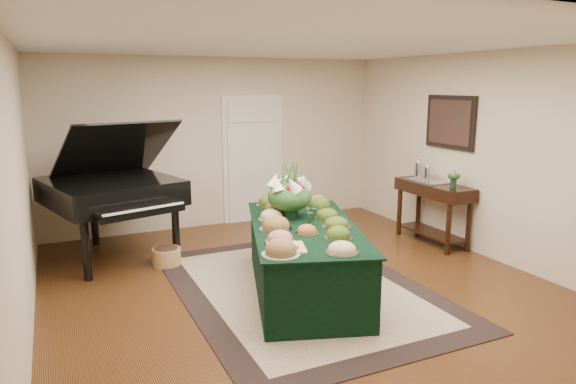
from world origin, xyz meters
name	(u,v)px	position (x,y,z in m)	size (l,w,h in m)	color
ground	(299,286)	(0.00, 0.00, 0.00)	(6.00, 6.00, 0.00)	black
area_rug	(300,288)	(-0.02, -0.06, 0.01)	(2.62, 3.66, 0.01)	black
kitchen_doorway	(253,161)	(0.60, 2.97, 1.02)	(1.05, 0.07, 2.10)	silver
buffet_table	(304,258)	(-0.01, -0.15, 0.38)	(1.80, 2.60, 0.76)	black
food_platters	(300,221)	(-0.04, -0.11, 0.81)	(1.57, 2.31, 0.13)	silver
cutting_board	(286,245)	(-0.53, -0.80, 0.80)	(0.44, 0.44, 0.10)	tan
green_goblets	(312,218)	(0.05, -0.21, 0.85)	(0.20, 0.22, 0.18)	black
floral_centerpiece	(290,191)	(-0.01, 0.24, 1.08)	(0.53, 0.53, 0.53)	black
grand_piano	(112,190)	(-1.78, 1.97, 0.92)	(1.88, 2.09, 1.82)	black
wicker_basket	(167,257)	(-1.23, 1.35, 0.11)	(0.36, 0.36, 0.22)	#A37541
mahogany_sideboard	(433,197)	(2.50, 0.69, 0.69)	(0.45, 1.27, 0.89)	black
tea_service	(424,172)	(2.50, 0.93, 1.01)	(0.34, 0.58, 0.30)	silver
pink_bouquet	(454,176)	(2.50, 0.30, 1.05)	(0.19, 0.19, 0.24)	black
wall_painting	(450,122)	(2.72, 0.69, 1.75)	(0.05, 0.95, 0.75)	black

